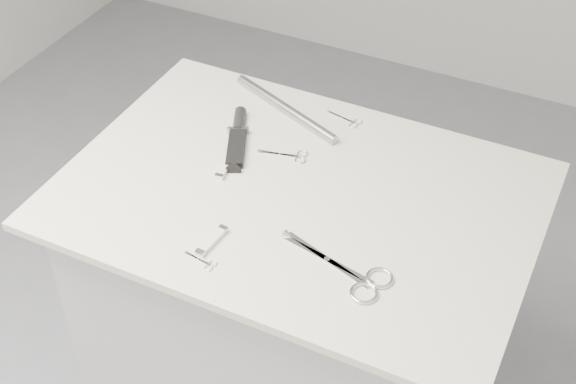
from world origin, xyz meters
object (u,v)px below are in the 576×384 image
at_px(plinth, 296,333).
at_px(pocket_knife_b, 212,241).
at_px(sheathed_knife, 238,136).
at_px(pocket_knife_a, 225,167).
at_px(embroidery_scissors_a, 291,156).
at_px(embroidery_scissors_b, 348,121).
at_px(large_shears, 355,276).
at_px(tiny_scissors, 204,262).
at_px(metal_rail, 286,108).

xyz_separation_m(plinth, pocket_knife_b, (-0.09, -0.21, 0.48)).
height_order(plinth, sheathed_knife, sheathed_knife).
height_order(pocket_knife_a, pocket_knife_b, pocket_knife_b).
xyz_separation_m(embroidery_scissors_a, pocket_knife_b, (-0.02, -0.32, 0.00)).
relative_size(sheathed_knife, pocket_knife_b, 2.24).
relative_size(embroidery_scissors_a, embroidery_scissors_b, 1.24).
relative_size(plinth, pocket_knife_a, 10.71).
bearing_deg(embroidery_scissors_b, large_shears, -53.72).
relative_size(embroidery_scissors_b, pocket_knife_b, 1.01).
distance_m(embroidery_scissors_a, pocket_knife_a, 0.15).
xyz_separation_m(tiny_scissors, pocket_knife_b, (-0.01, 0.05, 0.00)).
distance_m(embroidery_scissors_b, sheathed_knife, 0.27).
bearing_deg(tiny_scissors, plinth, 82.67).
xyz_separation_m(embroidery_scissors_b, sheathed_knife, (-0.20, -0.17, 0.01)).
height_order(plinth, metal_rail, metal_rail).
bearing_deg(pocket_knife_b, metal_rail, 13.37).
distance_m(pocket_knife_a, metal_rail, 0.25).
height_order(pocket_knife_a, metal_rail, metal_rail).
bearing_deg(pocket_knife_a, plinth, -98.39).
relative_size(plinth, large_shears, 3.74).
bearing_deg(pocket_knife_b, large_shears, -76.91).
distance_m(embroidery_scissors_a, embroidery_scissors_b, 0.19).
distance_m(tiny_scissors, pocket_knife_b, 0.06).
height_order(large_shears, embroidery_scissors_a, large_shears).
bearing_deg(metal_rail, embroidery_scissors_b, 12.18).
bearing_deg(sheathed_knife, embroidery_scissors_a, -116.79).
bearing_deg(tiny_scissors, sheathed_knife, 117.55).
distance_m(plinth, sheathed_knife, 0.53).
bearing_deg(plinth, tiny_scissors, -105.68).
distance_m(tiny_scissors, metal_rail, 0.52).
xyz_separation_m(embroidery_scissors_b, pocket_knife_a, (-0.17, -0.28, 0.00)).
height_order(tiny_scissors, metal_rail, metal_rail).
relative_size(embroidery_scissors_b, metal_rail, 0.27).
distance_m(plinth, tiny_scissors, 0.55).
bearing_deg(pocket_knife_a, metal_rail, -13.72).
xyz_separation_m(tiny_scissors, pocket_knife_a, (-0.10, 0.27, 0.00)).
relative_size(tiny_scissors, pocket_knife_a, 0.86).
relative_size(large_shears, embroidery_scissors_b, 2.64).
relative_size(large_shears, embroidery_scissors_a, 2.13).
relative_size(tiny_scissors, pocket_knife_b, 0.80).
bearing_deg(large_shears, metal_rail, 144.48).
bearing_deg(plinth, pocket_knife_a, 179.43).
xyz_separation_m(pocket_knife_a, metal_rail, (0.03, 0.25, 0.01)).
relative_size(large_shears, tiny_scissors, 3.32).
bearing_deg(sheathed_knife, pocket_knife_b, 175.80).
height_order(embroidery_scissors_a, metal_rail, metal_rail).
relative_size(pocket_knife_b, metal_rail, 0.27).
bearing_deg(pocket_knife_a, tiny_scissors, -166.84).
bearing_deg(sheathed_knife, metal_rail, -45.26).
height_order(embroidery_scissors_b, tiny_scissors, same).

